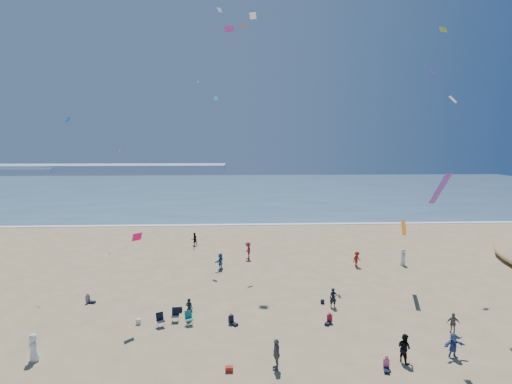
{
  "coord_description": "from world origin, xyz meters",
  "views": [
    {
      "loc": [
        0.79,
        -17.89,
        13.0
      ],
      "look_at": [
        2.0,
        8.0,
        9.83
      ],
      "focal_mm": 28.0,
      "sensor_mm": 36.0,
      "label": 1
    }
  ],
  "objects": [
    {
      "name": "standing_flyers",
      "position": [
        4.4,
        14.21,
        0.86
      ],
      "size": [
        30.81,
        34.95,
        1.93
      ],
      "color": "black",
      "rests_on": "ground"
    },
    {
      "name": "kites_aloft",
      "position": [
        8.07,
        12.26,
        14.2
      ],
      "size": [
        39.75,
        47.19,
        28.34
      ],
      "color": "#79238E",
      "rests_on": "ground"
    },
    {
      "name": "cooler",
      "position": [
        0.26,
        3.6,
        0.15
      ],
      "size": [
        0.45,
        0.3,
        0.3
      ],
      "primitive_type": "cube",
      "color": "#B32319",
      "rests_on": "ground"
    },
    {
      "name": "chair_cluster",
      "position": [
        -3.75,
        9.76,
        0.5
      ],
      "size": [
        2.81,
        1.51,
        1.0
      ],
      "color": "black",
      "rests_on": "ground"
    },
    {
      "name": "white_tote",
      "position": [
        -6.42,
        9.95,
        0.2
      ],
      "size": [
        0.35,
        0.2,
        0.4
      ],
      "primitive_type": "cube",
      "color": "white",
      "rests_on": "ground"
    },
    {
      "name": "ocean",
      "position": [
        0.0,
        95.0,
        0.03
      ],
      "size": [
        220.0,
        100.0,
        0.06
      ],
      "primitive_type": "cube",
      "color": "#476B84",
      "rests_on": "ground"
    },
    {
      "name": "headland_near",
      "position": [
        -100.0,
        165.0,
        1.0
      ],
      "size": [
        40.0,
        14.0,
        2.0
      ],
      "primitive_type": "cube",
      "color": "#7A8EA8",
      "rests_on": "ground"
    },
    {
      "name": "surf_line",
      "position": [
        0.0,
        45.0,
        0.04
      ],
      "size": [
        220.0,
        1.2,
        0.08
      ],
      "primitive_type": "cube",
      "color": "white",
      "rests_on": "ground"
    },
    {
      "name": "headland_far",
      "position": [
        -60.0,
        170.0,
        1.6
      ],
      "size": [
        110.0,
        20.0,
        3.2
      ],
      "primitive_type": "cube",
      "color": "#7A8EA8",
      "rests_on": "ground"
    },
    {
      "name": "navy_bag",
      "position": [
        7.67,
        13.01,
        0.17
      ],
      "size": [
        0.28,
        0.18,
        0.34
      ],
      "primitive_type": "cube",
      "color": "black",
      "rests_on": "ground"
    },
    {
      "name": "black_backpack",
      "position": [
        -3.7,
        11.93,
        0.19
      ],
      "size": [
        0.3,
        0.22,
        0.38
      ],
      "primitive_type": "cube",
      "color": "black",
      "rests_on": "ground"
    },
    {
      "name": "seated_group",
      "position": [
        1.84,
        6.81,
        0.42
      ],
      "size": [
        21.72,
        17.61,
        0.84
      ],
      "color": "silver",
      "rests_on": "ground"
    }
  ]
}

